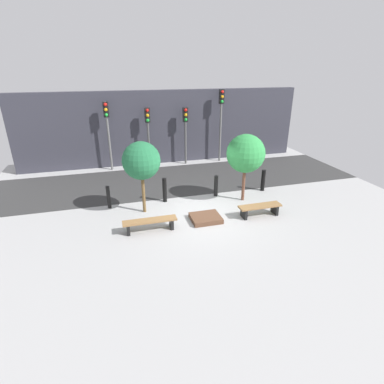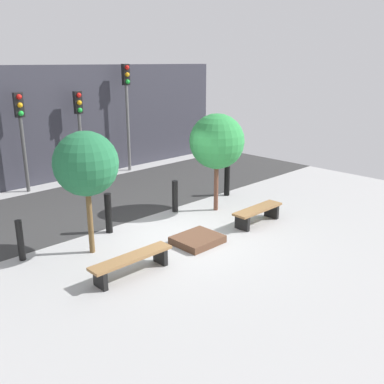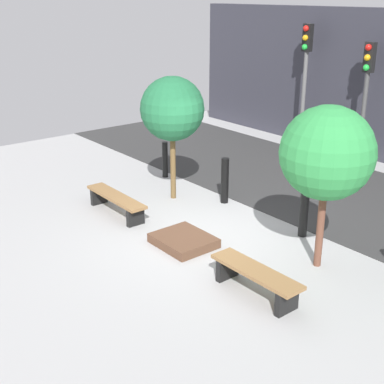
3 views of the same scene
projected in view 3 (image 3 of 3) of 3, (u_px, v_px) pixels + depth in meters
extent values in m
plane|color=#A4A4A4|center=(205.00, 237.00, 10.46)|extent=(18.00, 18.00, 0.00)
cube|color=#333333|center=(333.00, 192.00, 12.81)|extent=(18.00, 4.43, 0.01)
cube|color=black|center=(99.00, 196.00, 12.06)|extent=(0.10, 0.38, 0.36)
cube|color=black|center=(135.00, 217.00, 10.95)|extent=(0.10, 0.38, 0.36)
cube|color=olive|center=(116.00, 197.00, 11.43)|extent=(1.88, 0.40, 0.06)
cube|color=black|center=(227.00, 268.00, 8.91)|extent=(0.10, 0.43, 0.38)
cube|color=black|center=(287.00, 301.00, 7.96)|extent=(0.10, 0.43, 0.38)
cube|color=olive|center=(256.00, 271.00, 8.36)|extent=(1.67, 0.44, 0.06)
cube|color=brown|center=(184.00, 241.00, 10.12)|extent=(1.09, 0.93, 0.18)
cylinder|color=brown|center=(173.00, 163.00, 12.17)|extent=(0.12, 0.12, 1.71)
sphere|color=#22693F|center=(172.00, 109.00, 11.73)|extent=(1.43, 1.43, 1.43)
cylinder|color=brown|center=(321.00, 223.00, 9.12)|extent=(0.13, 0.13, 1.62)
sphere|color=#308F45|center=(327.00, 153.00, 8.68)|extent=(1.57, 1.57, 1.57)
cylinder|color=black|center=(165.00, 160.00, 13.70)|extent=(0.14, 0.14, 0.93)
cylinder|color=black|center=(225.00, 181.00, 12.02)|extent=(0.18, 0.18, 1.05)
cylinder|color=black|center=(304.00, 214.00, 10.37)|extent=(0.17, 0.17, 0.93)
cylinder|color=#5F5F5F|center=(304.00, 87.00, 15.95)|extent=(0.12, 0.12, 3.65)
cube|color=black|center=(308.00, 38.00, 15.45)|extent=(0.28, 0.16, 0.78)
sphere|color=red|center=(306.00, 28.00, 15.29)|extent=(0.17, 0.17, 0.17)
sphere|color=orange|center=(305.00, 38.00, 15.39)|extent=(0.17, 0.17, 0.17)
sphere|color=green|center=(305.00, 47.00, 15.48)|extent=(0.17, 0.17, 0.17)
cylinder|color=#494949|center=(364.00, 104.00, 14.48)|extent=(0.12, 0.12, 3.28)
cube|color=black|center=(370.00, 57.00, 14.04)|extent=(0.28, 0.16, 0.78)
sphere|color=red|center=(368.00, 47.00, 13.88)|extent=(0.17, 0.17, 0.17)
sphere|color=orange|center=(367.00, 58.00, 13.97)|extent=(0.17, 0.17, 0.17)
sphere|color=green|center=(366.00, 68.00, 14.07)|extent=(0.17, 0.17, 0.17)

